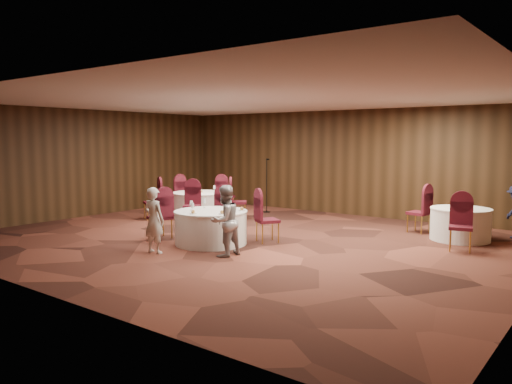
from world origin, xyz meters
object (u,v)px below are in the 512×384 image
Objects in this scene: mic_stand at (267,196)px; woman_a at (154,220)px; table_left at (199,204)px; table_right at (460,224)px; woman_b at (225,221)px; table_main at (211,227)px.

mic_stand is 1.27× the size of woman_a.
mic_stand is at bearing -80.60° from woman_a.
table_left is 7.26m from table_right.
woman_b is at bearing -61.78° from mic_stand.
woman_b is at bearing -34.57° from table_main.
woman_a is 0.95× the size of woman_b.
table_right is at bearing 148.83° from woman_b.
table_left is 1.20× the size of woman_a.
table_main is at bearing -42.48° from table_left.
woman_a is (2.59, -4.01, 0.30)m from table_left.
table_main is 1.00× the size of table_left.
table_left and table_right have the same top height.
table_left is 0.94× the size of mic_stand.
woman_a reaches higher than table_right.
woman_b is (1.32, 0.67, 0.03)m from woman_a.
woman_b is (3.91, -3.35, 0.33)m from table_left.
woman_b reaches higher than table_right.
table_right is 5.54m from woman_b.
woman_b reaches higher than woman_a.
table_main is 0.94× the size of mic_stand.
mic_stand is at bearing 63.03° from table_left.
woman_a is at bearing -75.50° from mic_stand.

